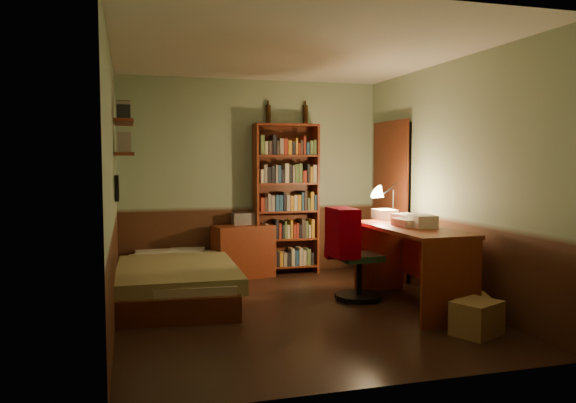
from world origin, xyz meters
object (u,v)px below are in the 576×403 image
object	(u,v)px
bed	(175,268)
mini_stereo	(243,219)
office_chair	(359,256)
desk	(411,267)
desk_lamp	(393,195)
cardboard_box_b	(467,309)
cardboard_box_a	(477,318)
dresser	(243,251)
bookshelf	(286,199)

from	to	relation	value
bed	mini_stereo	bearing A→B (deg)	49.65
office_chair	mini_stereo	bearing A→B (deg)	120.12
bed	office_chair	bearing A→B (deg)	-14.10
desk	desk_lamp	size ratio (longest dim) A/B	2.70
cardboard_box_b	bed	bearing A→B (deg)	145.08
office_chair	cardboard_box_b	world-z (taller)	office_chair
cardboard_box_a	cardboard_box_b	world-z (taller)	cardboard_box_a
dresser	desk_lamp	distance (m)	2.10
bed	cardboard_box_b	distance (m)	3.12
bookshelf	cardboard_box_a	size ratio (longest dim) A/B	5.03
dresser	bookshelf	xyz separation A→B (m)	(0.61, 0.09, 0.67)
mini_stereo	desk	world-z (taller)	desk
cardboard_box_a	cardboard_box_b	distance (m)	0.35
desk	office_chair	size ratio (longest dim) A/B	1.64
mini_stereo	dresser	bearing A→B (deg)	-103.40
bookshelf	cardboard_box_b	distance (m)	3.02
desk_lamp	cardboard_box_b	distance (m)	1.77
mini_stereo	office_chair	distance (m)	1.91
bookshelf	dresser	bearing A→B (deg)	-172.54
bed	cardboard_box_b	world-z (taller)	bed
office_chair	cardboard_box_b	bearing A→B (deg)	-61.99
bed	desk	distance (m)	2.58
bed	bookshelf	distance (m)	1.93
bed	bookshelf	world-z (taller)	bookshelf
desk_lamp	cardboard_box_b	xyz separation A→B (m)	(0.04, -1.47, -0.99)
bookshelf	desk	xyz separation A→B (m)	(0.78, -2.02, -0.59)
bookshelf	desk	world-z (taller)	bookshelf
cardboard_box_a	office_chair	bearing A→B (deg)	108.72
mini_stereo	desk_lamp	distance (m)	2.04
mini_stereo	office_chair	xyz separation A→B (m)	(0.97, -1.63, -0.28)
office_chair	cardboard_box_b	xyz separation A→B (m)	(0.61, -1.13, -0.34)
mini_stereo	bookshelf	world-z (taller)	bookshelf
dresser	cardboard_box_b	distance (m)	3.09
bed	dresser	bearing A→B (deg)	46.54
bookshelf	bed	bearing A→B (deg)	-149.49
mini_stereo	cardboard_box_b	bearing A→B (deg)	-61.08
desk_lamp	cardboard_box_b	size ratio (longest dim) A/B	1.50
bed	bookshelf	xyz separation A→B (m)	(1.55, 0.93, 0.67)
desk_lamp	dresser	bearing A→B (deg)	141.64
bookshelf	desk_lamp	size ratio (longest dim) A/B	3.47
dresser	mini_stereo	bearing A→B (deg)	66.48
desk_lamp	office_chair	size ratio (longest dim) A/B	0.61
bed	mini_stereo	xyz separation A→B (m)	(0.97, 0.97, 0.43)
bookshelf	office_chair	size ratio (longest dim) A/B	2.11
desk	cardboard_box_b	world-z (taller)	desk
desk	desk_lamp	distance (m)	1.07
cardboard_box_a	bed	bearing A→B (deg)	139.01
bed	mini_stereo	size ratio (longest dim) A/B	7.87
dresser	mini_stereo	size ratio (longest dim) A/B	2.69
bed	desk	world-z (taller)	desk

